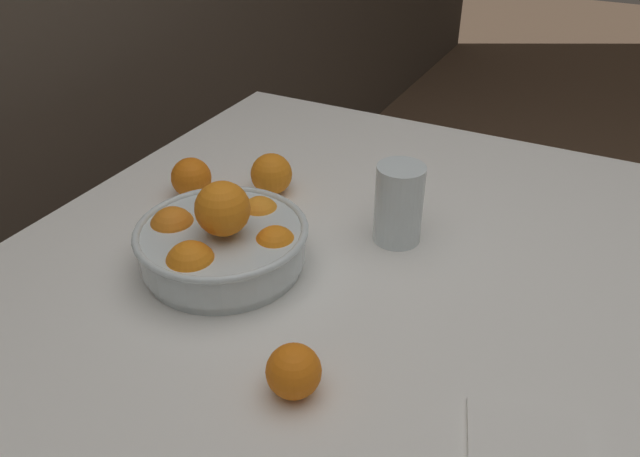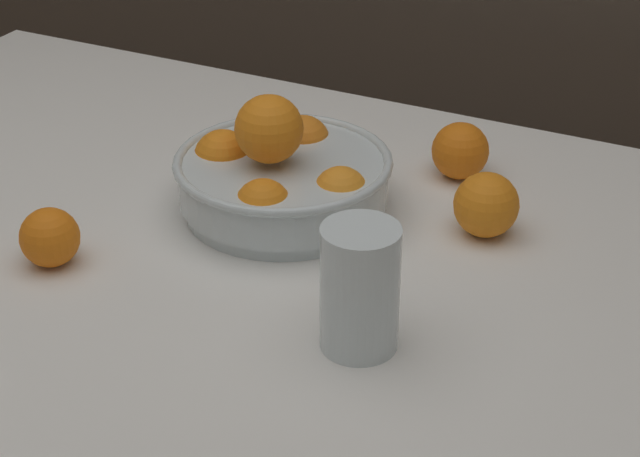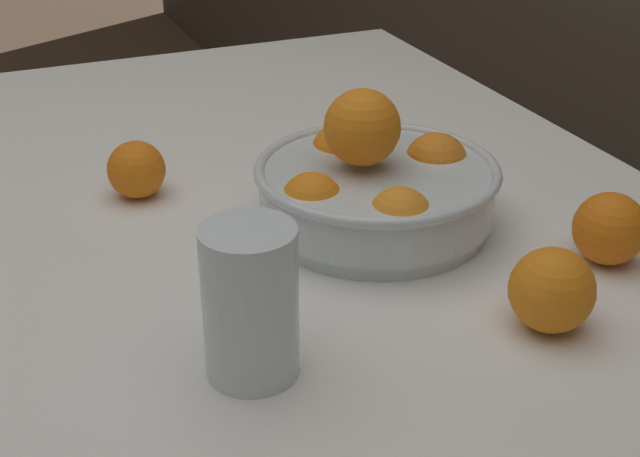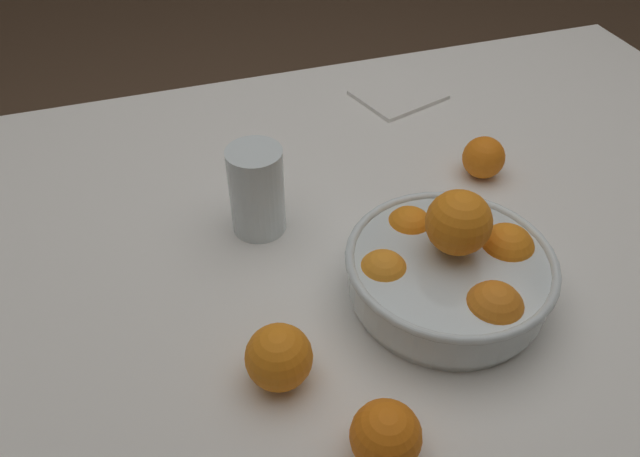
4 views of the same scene
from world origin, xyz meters
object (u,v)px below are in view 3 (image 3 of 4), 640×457
(orange_loose_front, at_px, (609,229))
(orange_loose_aside, at_px, (552,290))
(juice_glass, at_px, (251,307))
(orange_loose_near_bowl, at_px, (136,170))
(fruit_bowl, at_px, (375,185))

(orange_loose_front, xyz_separation_m, orange_loose_aside, (0.08, -0.13, 0.00))
(juice_glass, bearing_deg, orange_loose_near_bowl, -178.09)
(fruit_bowl, bearing_deg, orange_loose_aside, 13.30)
(orange_loose_front, bearing_deg, orange_loose_near_bowl, -129.88)
(fruit_bowl, relative_size, orange_loose_aside, 3.43)
(fruit_bowl, xyz_separation_m, orange_loose_aside, (0.25, 0.06, -0.01))
(orange_loose_near_bowl, height_order, orange_loose_aside, orange_loose_aside)
(orange_loose_near_bowl, relative_size, orange_loose_front, 0.91)
(fruit_bowl, xyz_separation_m, orange_loose_front, (0.17, 0.19, -0.01))
(fruit_bowl, height_order, orange_loose_near_bowl, fruit_bowl)
(orange_loose_near_bowl, bearing_deg, orange_loose_aside, 33.88)
(juice_glass, height_order, orange_loose_front, juice_glass)
(juice_glass, relative_size, orange_loose_aside, 1.73)
(fruit_bowl, distance_m, juice_glass, 0.30)
(orange_loose_aside, bearing_deg, juice_glass, -98.93)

